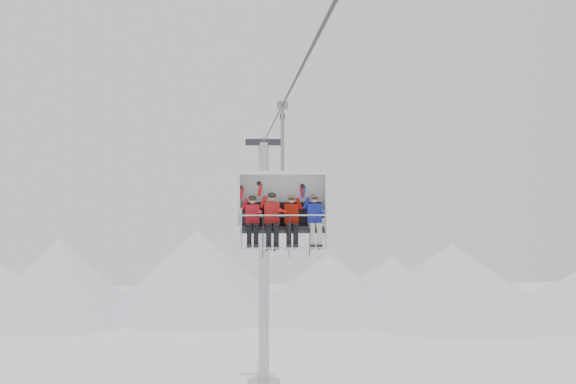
{
  "coord_description": "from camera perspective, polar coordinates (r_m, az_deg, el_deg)",
  "views": [
    {
      "loc": [
        -1.03,
        -17.19,
        11.27
      ],
      "look_at": [
        0.0,
        0.0,
        10.97
      ],
      "focal_mm": 45.0,
      "sensor_mm": 36.0,
      "label": 1
    }
  ],
  "objects": [
    {
      "name": "chairlift_carrier",
      "position": [
        19.89,
        -0.46,
        -0.67
      ],
      "size": [
        2.46,
        1.17,
        3.98
      ],
      "color": "black",
      "rests_on": "haul_cable"
    },
    {
      "name": "skier_far_right",
      "position": [
        19.67,
        2.12,
        -2.13
      ],
      "size": [
        0.4,
        1.69,
        1.59
      ],
      "color": "#1A27AC",
      "rests_on": "chairlift_carrier"
    },
    {
      "name": "skier_far_left",
      "position": [
        19.57,
        -2.82,
        -2.19
      ],
      "size": [
        0.38,
        1.69,
        1.54
      ],
      "color": "red",
      "rests_on": "chairlift_carrier"
    },
    {
      "name": "ridgeline",
      "position": [
        59.83,
        -3.96,
        -7.12
      ],
      "size": [
        72.0,
        21.0,
        7.0
      ],
      "color": "silver",
      "rests_on": "ground"
    },
    {
      "name": "haul_cable",
      "position": [
        17.34,
        0.0,
        7.72
      ],
      "size": [
        0.06,
        50.0,
        0.06
      ],
      "primitive_type": "cylinder",
      "rotation": [
        1.57,
        0.0,
        0.0
      ],
      "color": "#2E2E33",
      "rests_on": "lift_tower_left"
    },
    {
      "name": "skier_center_left",
      "position": [
        19.59,
        -1.28,
        -2.07
      ],
      "size": [
        0.42,
        1.69,
        1.67
      ],
      "color": "red",
      "rests_on": "chairlift_carrier"
    },
    {
      "name": "lift_tower_right",
      "position": [
        39.58,
        -1.92,
        -6.98
      ],
      "size": [
        2.0,
        1.8,
        13.48
      ],
      "color": "#ABAEB3",
      "rests_on": "ground"
    },
    {
      "name": "skier_center_right",
      "position": [
        19.61,
        0.28,
        -2.16
      ],
      "size": [
        0.39,
        1.69,
        1.56
      ],
      "color": "#AD1306",
      "rests_on": "chairlift_carrier"
    }
  ]
}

